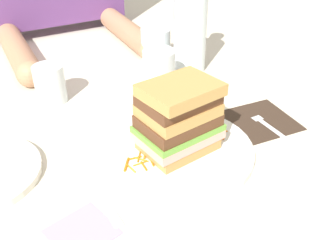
{
  "coord_description": "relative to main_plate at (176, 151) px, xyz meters",
  "views": [
    {
      "loc": [
        -0.27,
        -0.47,
        0.41
      ],
      "look_at": [
        -0.0,
        0.02,
        0.05
      ],
      "focal_mm": 42.15,
      "sensor_mm": 36.0,
      "label": 1
    }
  ],
  "objects": [
    {
      "name": "carrot_shred_13",
      "position": [
        0.09,
        0.03,
        0.01
      ],
      "size": [
        0.01,
        0.03,
        0.0
      ],
      "primitive_type": "cylinder",
      "rotation": [
        0.0,
        1.57,
        1.4
      ],
      "color": "orange",
      "rests_on": "main_plate"
    },
    {
      "name": "empty_tumbler_1",
      "position": [
        0.15,
        0.37,
        0.03
      ],
      "size": [
        0.07,
        0.07,
        0.08
      ],
      "primitive_type": "cylinder",
      "color": "silver",
      "rests_on": "ground_plane"
    },
    {
      "name": "empty_tumbler_0",
      "position": [
        -0.14,
        0.29,
        0.03
      ],
      "size": [
        0.06,
        0.06,
        0.08
      ],
      "primitive_type": "cylinder",
      "color": "silver",
      "rests_on": "ground_plane"
    },
    {
      "name": "napkin_dark",
      "position": [
        0.2,
        0.02,
        -0.01
      ],
      "size": [
        0.13,
        0.13,
        0.0
      ],
      "primitive_type": "cube",
      "rotation": [
        0.0,
        0.0,
        -0.07
      ],
      "color": "#38281E",
      "rests_on": "ground_plane"
    },
    {
      "name": "main_plate",
      "position": [
        0.0,
        0.0,
        0.0
      ],
      "size": [
        0.26,
        0.26,
        0.01
      ],
      "primitive_type": "cylinder",
      "color": "white",
      "rests_on": "ground_plane"
    },
    {
      "name": "sandwich",
      "position": [
        0.0,
        -0.0,
        0.07
      ],
      "size": [
        0.14,
        0.12,
        0.13
      ],
      "color": "tan",
      "rests_on": "main_plate"
    },
    {
      "name": "carrot_shred_2",
      "position": [
        -0.09,
        -0.02,
        0.01
      ],
      "size": [
        0.01,
        0.02,
        0.0
      ],
      "primitive_type": "cylinder",
      "rotation": [
        0.0,
        1.57,
        4.89
      ],
      "color": "orange",
      "rests_on": "main_plate"
    },
    {
      "name": "carrot_shred_7",
      "position": [
        -0.05,
        -0.01,
        0.01
      ],
      "size": [
        0.01,
        0.03,
        0.0
      ],
      "primitive_type": "cylinder",
      "rotation": [
        0.0,
        1.57,
        4.53
      ],
      "color": "orange",
      "rests_on": "main_plate"
    },
    {
      "name": "fork",
      "position": [
        0.2,
        -0.01,
        -0.0
      ],
      "size": [
        0.02,
        0.17,
        0.0
      ],
      "color": "silver",
      "rests_on": "napkin_dark"
    },
    {
      "name": "carrot_shred_11",
      "position": [
        0.09,
        0.0,
        0.01
      ],
      "size": [
        0.02,
        0.02,
        0.0
      ],
      "primitive_type": "cylinder",
      "rotation": [
        0.0,
        1.57,
        5.67
      ],
      "color": "orange",
      "rests_on": "main_plate"
    },
    {
      "name": "carrot_shred_14",
      "position": [
        0.06,
        0.01,
        0.01
      ],
      "size": [
        0.03,
        0.01,
        0.0
      ],
      "primitive_type": "cylinder",
      "rotation": [
        0.0,
        1.57,
        6.0
      ],
      "color": "orange",
      "rests_on": "main_plate"
    },
    {
      "name": "carrot_shred_0",
      "position": [
        -0.09,
        -0.0,
        0.01
      ],
      "size": [
        0.02,
        0.03,
        0.0
      ],
      "primitive_type": "cylinder",
      "rotation": [
        0.0,
        1.57,
        0.98
      ],
      "color": "orange",
      "rests_on": "main_plate"
    },
    {
      "name": "water_bottle",
      "position": [
        0.19,
        0.28,
        0.1
      ],
      "size": [
        0.08,
        0.08,
        0.24
      ],
      "color": "silver",
      "rests_on": "ground_plane"
    },
    {
      "name": "carrot_shred_4",
      "position": [
        -0.07,
        0.0,
        0.01
      ],
      "size": [
        0.02,
        0.02,
        0.0
      ],
      "primitive_type": "cylinder",
      "rotation": [
        0.0,
        1.57,
        4.13
      ],
      "color": "orange",
      "rests_on": "main_plate"
    },
    {
      "name": "napkin_pink",
      "position": [
        -0.2,
        -0.09,
        -0.01
      ],
      "size": [
        0.1,
        0.1,
        0.0
      ],
      "primitive_type": "cube",
      "rotation": [
        0.0,
        0.0,
        0.26
      ],
      "color": "pink",
      "rests_on": "ground_plane"
    },
    {
      "name": "carrot_shred_3",
      "position": [
        -0.06,
        0.0,
        0.01
      ],
      "size": [
        0.01,
        0.02,
        0.0
      ],
      "primitive_type": "cylinder",
      "rotation": [
        0.0,
        1.57,
        0.99
      ],
      "color": "orange",
      "rests_on": "main_plate"
    },
    {
      "name": "carrot_shred_8",
      "position": [
        -0.07,
        -0.02,
        0.01
      ],
      "size": [
        0.0,
        0.02,
        0.0
      ],
      "primitive_type": "cylinder",
      "rotation": [
        0.0,
        1.57,
        4.66
      ],
      "color": "orange",
      "rests_on": "main_plate"
    },
    {
      "name": "carrot_shred_5",
      "position": [
        -0.07,
        -0.01,
        0.01
      ],
      "size": [
        0.02,
        0.0,
        0.0
      ],
      "primitive_type": "cylinder",
      "rotation": [
        0.0,
        1.57,
        3.15
      ],
      "color": "orange",
      "rests_on": "main_plate"
    },
    {
      "name": "carrot_shred_1",
      "position": [
        -0.07,
        -0.0,
        0.01
      ],
      "size": [
        0.02,
        0.02,
        0.0
      ],
      "primitive_type": "cylinder",
      "rotation": [
        0.0,
        1.57,
        2.23
      ],
      "color": "orange",
      "rests_on": "main_plate"
    },
    {
      "name": "carrot_shred_12",
      "position": [
        0.06,
        -0.01,
        0.01
      ],
      "size": [
        0.02,
        0.03,
        0.0
      ],
      "primitive_type": "cylinder",
      "rotation": [
        0.0,
        1.57,
        4.19
      ],
      "color": "orange",
      "rests_on": "main_plate"
    },
    {
      "name": "juice_glass",
      "position": [
        0.08,
        0.22,
        0.04
      ],
      "size": [
        0.07,
        0.07,
        0.1
      ],
      "color": "white",
      "rests_on": "ground_plane"
    },
    {
      "name": "carrot_shred_9",
      "position": [
        0.08,
        -0.01,
        0.01
      ],
      "size": [
        0.02,
        0.02,
        0.0
      ],
      "primitive_type": "cylinder",
      "rotation": [
        0.0,
        1.57,
        2.14
      ],
      "color": "orange",
      "rests_on": "main_plate"
    },
    {
      "name": "ground_plane",
      "position": [
        0.0,
        0.01,
        -0.01
      ],
      "size": [
        3.0,
        3.0,
        0.0
      ],
      "primitive_type": "plane",
      "color": "beige"
    },
    {
      "name": "carrot_shred_10",
      "position": [
        0.07,
        0.03,
        0.01
      ],
      "size": [
        0.03,
        0.02,
        0.0
      ],
      "primitive_type": "cylinder",
      "rotation": [
        0.0,
        1.57,
        5.78
      ],
      "color": "orange",
      "rests_on": "main_plate"
    },
    {
      "name": "knife",
      "position": [
        -0.15,
        -0.01,
        -0.01
      ],
      "size": [
        0.02,
        0.2,
        0.0
      ],
      "color": "silver",
      "rests_on": "ground_plane"
    },
    {
      "name": "carrot_shred_6",
      "position": [
        -0.07,
        0.0,
        0.01
      ],
      "size": [
        0.02,
        0.01,
        0.0
      ],
      "primitive_type": "cylinder",
      "rotation": [
        0.0,
        1.57,
        6.16
      ],
      "color": "orange",
      "rests_on": "main_plate"
    }
  ]
}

